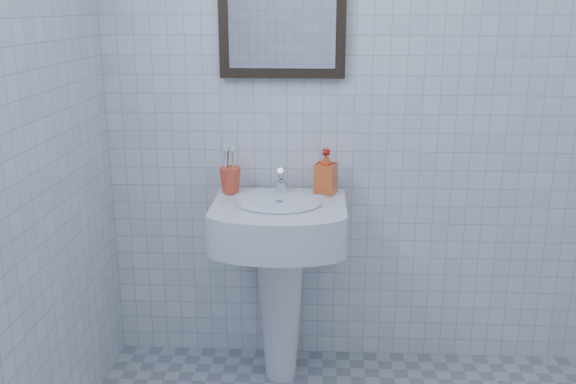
{
  "coord_description": "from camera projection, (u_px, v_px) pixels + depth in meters",
  "views": [
    {
      "loc": [
        -0.21,
        -1.41,
        1.52
      ],
      "look_at": [
        -0.32,
        0.86,
        0.86
      ],
      "focal_mm": 40.0,
      "sensor_mm": 36.0,
      "label": 1
    }
  ],
  "objects": [
    {
      "name": "faucet",
      "position": [
        281.0,
        182.0,
        2.59
      ],
      "size": [
        0.05,
        0.1,
        0.12
      ],
      "color": "silver",
      "rests_on": "washbasin"
    },
    {
      "name": "soap_dispenser",
      "position": [
        326.0,
        171.0,
        2.58
      ],
      "size": [
        0.1,
        0.1,
        0.18
      ],
      "primitive_type": "imported",
      "rotation": [
        0.0,
        0.0,
        -0.32
      ],
      "color": "red",
      "rests_on": "washbasin"
    },
    {
      "name": "washbasin",
      "position": [
        280.0,
        260.0,
        2.58
      ],
      "size": [
        0.52,
        0.38,
        0.8
      ],
      "color": "white",
      "rests_on": "ground"
    },
    {
      "name": "wall_back",
      "position": [
        373.0,
        75.0,
        2.57
      ],
      "size": [
        2.2,
        0.02,
        2.5
      ],
      "primitive_type": "cube",
      "color": "silver",
      "rests_on": "ground"
    },
    {
      "name": "toothbrush_cup",
      "position": [
        230.0,
        180.0,
        2.59
      ],
      "size": [
        0.09,
        0.09,
        0.1
      ],
      "primitive_type": null,
      "rotation": [
        0.0,
        0.0,
        0.09
      ],
      "color": "#E24629",
      "rests_on": "washbasin"
    }
  ]
}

